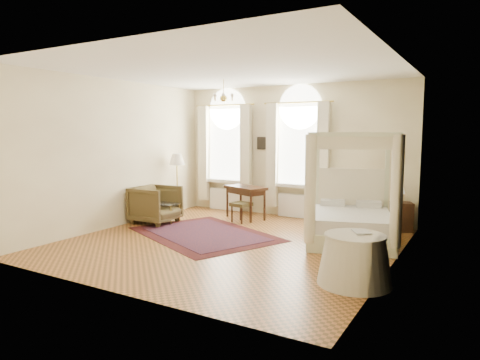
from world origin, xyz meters
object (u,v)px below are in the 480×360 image
at_px(coffee_table, 165,205).
at_px(side_table, 355,260).
at_px(armchair, 156,204).
at_px(floor_lamp, 177,162).
at_px(nightstand, 401,217).
at_px(writing_desk, 246,191).
at_px(canopy_bed, 351,218).
at_px(stool, 241,206).

relative_size(coffee_table, side_table, 0.69).
bearing_deg(armchair, floor_lamp, 9.52).
height_order(armchair, side_table, armchair).
relative_size(armchair, side_table, 0.93).
height_order(nightstand, writing_desk, writing_desk).
relative_size(canopy_bed, coffee_table, 3.23).
bearing_deg(stool, coffee_table, -150.24).
xyz_separation_m(stool, armchair, (-1.71, -1.07, 0.05)).
bearing_deg(side_table, writing_desk, 137.99).
distance_m(nightstand, armchair, 5.55).
height_order(canopy_bed, floor_lamp, canopy_bed).
distance_m(nightstand, floor_lamp, 5.58).
bearing_deg(coffee_table, stool, 29.76).
bearing_deg(writing_desk, coffee_table, -137.28).
height_order(nightstand, floor_lamp, floor_lamp).
distance_m(coffee_table, floor_lamp, 1.39).
height_order(stool, floor_lamp, floor_lamp).
xyz_separation_m(nightstand, floor_lamp, (-5.40, -0.92, 1.04)).
height_order(canopy_bed, side_table, canopy_bed).
bearing_deg(side_table, nightstand, 90.00).
height_order(canopy_bed, coffee_table, canopy_bed).
xyz_separation_m(nightstand, side_table, (0.00, -3.76, 0.04)).
height_order(nightstand, armchair, armchair).
bearing_deg(floor_lamp, canopy_bed, -7.10).
bearing_deg(nightstand, floor_lamp, -170.33).
height_order(writing_desk, armchair, armchair).
xyz_separation_m(armchair, side_table, (5.16, -1.71, -0.09)).
xyz_separation_m(armchair, coffee_table, (0.13, 0.17, -0.03)).
relative_size(armchair, floor_lamp, 0.61).
bearing_deg(writing_desk, armchair, -136.33).
bearing_deg(armchair, canopy_bed, -85.75).
distance_m(stool, armchair, 2.02).
bearing_deg(writing_desk, side_table, -42.01).
bearing_deg(canopy_bed, side_table, -73.03).
bearing_deg(canopy_bed, coffee_table, -175.15).
relative_size(nightstand, armchair, 0.65).
bearing_deg(coffee_table, side_table, -20.52).
bearing_deg(armchair, writing_desk, -48.93).
bearing_deg(armchair, stool, -60.49).
xyz_separation_m(stool, floor_lamp, (-1.95, 0.05, 0.96)).
relative_size(canopy_bed, armchair, 2.40).
xyz_separation_m(canopy_bed, floor_lamp, (-4.71, 0.59, 0.87)).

